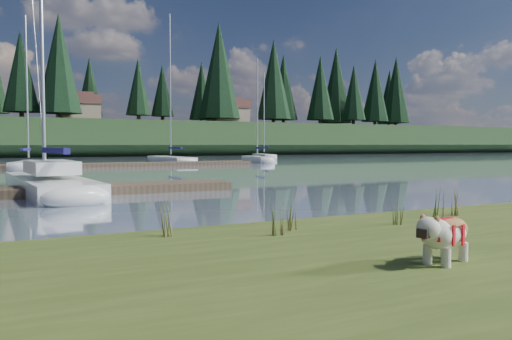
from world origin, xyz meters
TOP-DOWN VIEW (x-y plane):
  - ground at (0.00, 30.00)m, footprint 200.00×200.00m
  - bank at (0.00, -6.00)m, footprint 60.00×9.00m
  - ridge at (0.00, 73.00)m, footprint 200.00×20.00m
  - bulldog at (0.97, -5.30)m, footprint 1.02×0.60m
  - sailboat_main at (-2.46, 10.82)m, footprint 2.96×10.36m
  - dock_far at (2.00, 30.00)m, footprint 26.00×2.20m
  - sailboat_bg_2 at (-2.27, 29.78)m, footprint 2.97×7.32m
  - sailboat_bg_3 at (10.07, 37.19)m, footprint 2.38×9.78m
  - sailboat_bg_4 at (18.00, 34.17)m, footprint 2.19×6.86m
  - sailboat_bg_5 at (23.81, 43.90)m, footprint 2.97×7.30m
  - weed_0 at (0.05, -2.79)m, footprint 0.17×0.14m
  - weed_1 at (0.52, -2.52)m, footprint 0.17×0.14m
  - weed_2 at (3.75, -2.53)m, footprint 0.17×0.14m
  - weed_3 at (-1.54, -2.12)m, footprint 0.17×0.14m
  - weed_4 at (2.43, -2.85)m, footprint 0.17×0.14m
  - weed_5 at (4.28, -2.47)m, footprint 0.17×0.14m
  - mud_lip at (0.00, -1.60)m, footprint 60.00×0.50m
  - conifer_4 at (3.00, 66.00)m, footprint 6.16×6.16m
  - conifer_5 at (15.00, 70.00)m, footprint 3.96×3.96m
  - conifer_6 at (28.00, 68.00)m, footprint 7.04×7.04m
  - conifer_7 at (42.00, 71.00)m, footprint 5.28×5.28m
  - conifer_8 at (55.00, 67.00)m, footprint 4.62×4.62m
  - conifer_9 at (68.00, 70.00)m, footprint 5.94×5.94m
  - house_1 at (6.00, 71.00)m, footprint 6.30×5.30m
  - house_2 at (30.00, 69.00)m, footprint 6.30×5.30m

SIDE VIEW (x-z plane):
  - ground at x=0.00m, z-range 0.00..0.00m
  - mud_lip at x=0.00m, z-range 0.00..0.14m
  - dock_far at x=2.00m, z-range 0.00..0.30m
  - bank at x=0.00m, z-range 0.00..0.35m
  - sailboat_bg_3 at x=10.07m, z-range -6.70..7.35m
  - sailboat_bg_5 at x=23.81m, z-range -4.85..5.49m
  - sailboat_bg_4 at x=18.00m, z-range -4.71..5.37m
  - sailboat_bg_2 at x=-2.27m, z-range -5.11..5.77m
  - sailboat_main at x=-2.46m, z-range -6.86..7.70m
  - weed_4 at x=2.43m, z-range 0.31..0.79m
  - weed_1 at x=0.52m, z-range 0.31..0.83m
  - weed_5 at x=4.28m, z-range 0.31..0.85m
  - weed_3 at x=-1.54m, z-range 0.30..0.93m
  - weed_0 at x=0.05m, z-range 0.30..0.97m
  - weed_2 at x=3.75m, z-range 0.29..1.04m
  - bulldog at x=0.97m, z-range 0.42..1.02m
  - ridge at x=0.00m, z-range 0.00..5.00m
  - house_1 at x=6.00m, z-range 4.99..9.64m
  - house_2 at x=30.00m, z-range 4.99..9.64m
  - conifer_5 at x=15.00m, z-range 5.65..16.00m
  - conifer_8 at x=55.00m, z-range 5.62..17.40m
  - conifer_7 at x=42.00m, z-range 5.59..18.79m
  - conifer_9 at x=68.00m, z-range 5.55..20.18m
  - conifer_4 at x=3.00m, z-range 5.54..20.64m
  - conifer_6 at x=28.00m, z-range 5.49..22.49m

